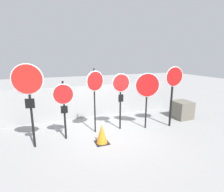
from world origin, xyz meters
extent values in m
plane|color=gray|center=(0.00, 0.00, 0.00)|extent=(40.00, 40.00, 0.00)
cube|color=gray|center=(0.00, 2.14, 0.76)|extent=(8.19, 0.12, 1.53)
cylinder|color=black|center=(-2.64, -0.06, 1.29)|extent=(0.07, 0.07, 2.58)
cylinder|color=white|center=(-2.65, -0.12, 2.23)|extent=(0.92, 0.21, 0.93)
cylinder|color=red|center=(-2.66, -0.14, 2.23)|extent=(0.86, 0.20, 0.87)
cube|color=black|center=(-2.65, -0.12, 1.49)|extent=(0.27, 0.08, 0.30)
cylinder|color=black|center=(-1.62, 0.17, 1.04)|extent=(0.07, 0.07, 2.08)
cylinder|color=white|center=(-1.62, 0.11, 1.65)|extent=(0.71, 0.11, 0.71)
cylinder|color=red|center=(-1.63, 0.09, 1.65)|extent=(0.65, 0.10, 0.65)
cube|color=black|center=(-1.62, 0.11, 1.11)|extent=(0.24, 0.05, 0.26)
cylinder|color=black|center=(-0.48, 0.31, 1.24)|extent=(0.06, 0.06, 2.47)
cylinder|color=white|center=(-0.46, 0.27, 2.01)|extent=(0.71, 0.28, 0.75)
cylinder|color=red|center=(-0.46, 0.25, 2.01)|extent=(0.66, 0.26, 0.69)
cylinder|color=black|center=(0.55, 0.25, 1.06)|extent=(0.06, 0.06, 2.11)
cylinder|color=white|center=(0.55, 0.19, 1.91)|extent=(0.72, 0.06, 0.72)
cylinder|color=red|center=(0.54, 0.17, 1.91)|extent=(0.66, 0.06, 0.66)
cube|color=black|center=(0.55, 0.19, 1.30)|extent=(0.20, 0.03, 0.29)
cylinder|color=black|center=(1.56, -0.05, 1.07)|extent=(0.06, 0.06, 2.15)
cylinder|color=white|center=(1.54, -0.10, 1.80)|extent=(0.88, 0.39, 0.95)
cylinder|color=red|center=(1.53, -0.12, 1.80)|extent=(0.83, 0.37, 0.89)
cylinder|color=black|center=(2.63, -0.24, 1.17)|extent=(0.08, 0.08, 2.33)
cylinder|color=white|center=(2.63, -0.31, 2.11)|extent=(0.80, 0.05, 0.80)
cylinder|color=red|center=(2.63, -0.33, 2.11)|extent=(0.74, 0.05, 0.74)
cube|color=black|center=(-0.52, -0.63, 0.01)|extent=(0.45, 0.45, 0.02)
cone|color=orange|center=(-0.52, -0.63, 0.35)|extent=(0.38, 0.38, 0.66)
cube|color=#605B51|center=(3.82, 0.34, 0.41)|extent=(0.79, 0.82, 0.82)
camera|label=1|loc=(-2.21, -5.83, 2.89)|focal=28.00mm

